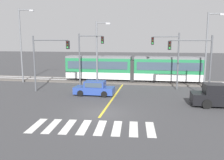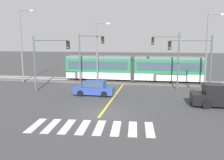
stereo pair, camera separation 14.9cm
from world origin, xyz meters
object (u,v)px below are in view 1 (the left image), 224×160
object	(u,v)px
traffic_light_far_right	(169,53)
street_lamp_east	(208,46)
sedan_crossing	(94,89)
traffic_light_mid_left	(46,55)
street_lamp_centre	(98,50)
street_lamp_west	(22,42)
traffic_light_far_left	(87,52)
traffic_light_mid_right	(196,57)
light_rail_tram	(133,68)
pickup_truck	(222,97)

from	to	relation	value
traffic_light_far_right	street_lamp_east	xyz separation A→B (m)	(4.44, 1.11, 0.72)
sedan_crossing	traffic_light_mid_left	distance (m)	6.65
sedan_crossing	street_lamp_centre	xyz separation A→B (m)	(-0.80, 5.29, 3.86)
traffic_light_far_right	street_lamp_west	bearing A→B (deg)	176.45
traffic_light_far_right	street_lamp_west	distance (m)	19.48
traffic_light_far_left	traffic_light_far_right	xyz separation A→B (m)	(10.08, -0.36, -0.04)
street_lamp_centre	traffic_light_mid_right	bearing A→B (deg)	-22.63
light_rail_tram	traffic_light_mid_right	size ratio (longest dim) A/B	2.97
light_rail_tram	street_lamp_east	bearing A→B (deg)	-16.43
pickup_truck	traffic_light_far_right	distance (m)	8.90
traffic_light_mid_right	street_lamp_centre	distance (m)	11.94
light_rail_tram	sedan_crossing	xyz separation A→B (m)	(-3.33, -8.49, -1.35)
sedan_crossing	street_lamp_west	distance (m)	13.81
traffic_light_mid_left	street_lamp_centre	size ratio (longest dim) A/B	0.77
sedan_crossing	traffic_light_mid_left	xyz separation A→B (m)	(-5.65, 0.72, 3.43)
traffic_light_mid_right	traffic_light_mid_left	bearing A→B (deg)	179.94
traffic_light_far_left	street_lamp_centre	distance (m)	1.41
traffic_light_far_left	street_lamp_east	world-z (taller)	street_lamp_east
light_rail_tram	street_lamp_west	world-z (taller)	street_lamp_west
light_rail_tram	traffic_light_far_right	xyz separation A→B (m)	(4.57, -3.76, 2.26)
traffic_light_far_left	street_lamp_centre	world-z (taller)	street_lamp_centre
light_rail_tram	traffic_light_far_left	distance (m)	6.87
pickup_truck	traffic_light_far_left	bearing A→B (deg)	152.53
light_rail_tram	traffic_light_far_right	size ratio (longest dim) A/B	2.80
traffic_light_far_left	street_lamp_east	distance (m)	14.56
traffic_light_mid_left	traffic_light_far_right	size ratio (longest dim) A/B	0.95
traffic_light_far_left	street_lamp_west	world-z (taller)	street_lamp_west
street_lamp_east	street_lamp_centre	bearing A→B (deg)	-177.66
pickup_truck	street_lamp_centre	xyz separation A→B (m)	(-12.88, 7.62, 3.72)
traffic_light_mid_right	street_lamp_centre	size ratio (longest dim) A/B	0.77
pickup_truck	traffic_light_mid_right	xyz separation A→B (m)	(-1.87, 3.03, 3.28)
traffic_light_mid_left	traffic_light_far_right	bearing A→B (deg)	16.46
light_rail_tram	street_lamp_east	size ratio (longest dim) A/B	2.06
traffic_light_mid_left	street_lamp_west	bearing A→B (deg)	138.31
traffic_light_far_right	street_lamp_centre	size ratio (longest dim) A/B	0.82
light_rail_tram	traffic_light_mid_left	distance (m)	12.06
light_rail_tram	street_lamp_west	xyz separation A→B (m)	(-14.83, -2.56, 3.50)
traffic_light_mid_right	street_lamp_west	distance (m)	22.37
street_lamp_west	street_lamp_east	size ratio (longest dim) A/B	1.10
traffic_light_mid_right	traffic_light_far_left	bearing A→B (deg)	160.52
sedan_crossing	traffic_light_far_right	xyz separation A→B (m)	(7.91, 4.72, 3.61)
street_lamp_east	traffic_light_far_right	bearing A→B (deg)	-166.00
traffic_light_far_right	traffic_light_mid_left	bearing A→B (deg)	-163.54
street_lamp_west	pickup_truck	bearing A→B (deg)	-19.30
traffic_light_far_left	street_lamp_centre	bearing A→B (deg)	8.69
traffic_light_far_left	street_lamp_east	size ratio (longest dim) A/B	0.74
street_lamp_west	street_lamp_centre	xyz separation A→B (m)	(10.70, -0.64, -0.99)
light_rail_tram	street_lamp_centre	bearing A→B (deg)	-142.29
street_lamp_centre	traffic_light_mid_left	bearing A→B (deg)	-136.65
pickup_truck	street_lamp_west	distance (m)	25.42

